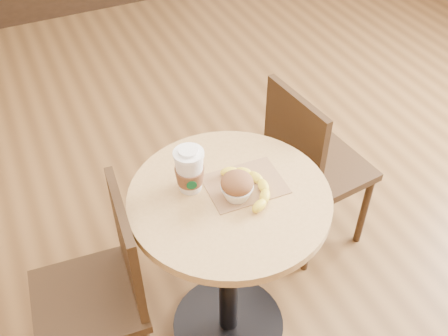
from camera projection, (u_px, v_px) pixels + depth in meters
name	position (u px, v px, depth m)	size (l,w,h in m)	color
cafe_table	(229.00, 246.00, 1.77)	(0.63, 0.63, 0.75)	black
chair_left	(103.00, 288.00, 1.72)	(0.38, 0.38, 0.80)	#342212
chair_right	(311.00, 164.00, 2.15)	(0.40, 0.40, 0.82)	#342212
kraft_bag	(245.00, 184.00, 1.63)	(0.24, 0.18, 0.00)	#906845
coffee_cup	(190.00, 171.00, 1.58)	(0.09, 0.10, 0.15)	silver
muffin	(237.00, 186.00, 1.56)	(0.10, 0.10, 0.09)	white
banana	(251.00, 186.00, 1.60)	(0.13, 0.23, 0.03)	yellow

